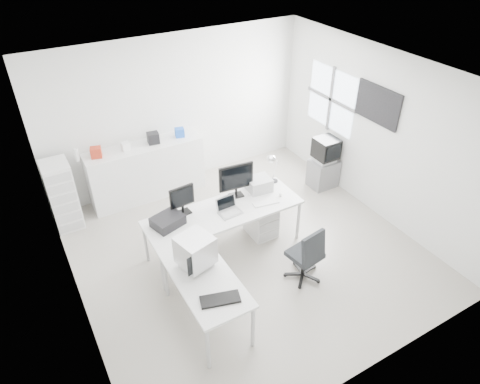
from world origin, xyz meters
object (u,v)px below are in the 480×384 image
lcd_monitor_small (182,200)px  side_desk (206,299)px  crt_tv (326,150)px  main_desk (224,230)px  crt_monitor (195,252)px  laptop (230,208)px  laser_printer (259,184)px  lcd_monitor_large (236,180)px  tv_cabinet (323,173)px  office_chair (305,252)px  sideboard (147,171)px  filing_cabinet (62,195)px  drawer_pedestal (261,218)px  inkjet_printer (168,221)px

lcd_monitor_small → side_desk: bearing=-107.6°
side_desk → crt_tv: (3.34, 1.78, 0.39)m
main_desk → crt_monitor: size_ratio=5.17×
main_desk → laptop: bearing=-63.4°
main_desk → lcd_monitor_small: 0.86m
laser_printer → lcd_monitor_small: bearing=-176.6°
laptop → lcd_monitor_large: bearing=46.2°
side_desk → laptop: size_ratio=4.59×
tv_cabinet → main_desk: bearing=-164.8°
crt_monitor → office_chair: 1.66m
crt_monitor → sideboard: size_ratio=0.22×
filing_cabinet → lcd_monitor_small: bearing=-48.0°
drawer_pedestal → filing_cabinet: 3.27m
office_chair → crt_tv: (1.79, 1.78, 0.29)m
crt_monitor → office_chair: size_ratio=0.49×
laptop → lcd_monitor_small: bearing=146.6°
laser_printer → crt_monitor: crt_monitor is taller
lcd_monitor_small → sideboard: lcd_monitor_small is taller
crt_tv → drawer_pedestal: bearing=-160.8°
tv_cabinet → lcd_monitor_small: bearing=-172.0°
office_chair → tv_cabinet: 2.53m
laser_printer → crt_monitor: 1.93m
main_desk → crt_tv: 2.61m
laptop → crt_tv: (2.44, 0.78, -0.08)m
laptop → crt_tv: bearing=14.5°
filing_cabinet → laptop: bearing=-43.7°
laser_printer → sideboard: size_ratio=0.18×
crt_tv → tv_cabinet: bearing=90.0°
drawer_pedestal → lcd_monitor_large: (-0.35, 0.20, 0.74)m
drawer_pedestal → laser_printer: 0.58m
inkjet_printer → sideboard: (0.34, 1.94, -0.31)m
lcd_monitor_large → crt_monitor: bearing=-131.4°
main_desk → filing_cabinet: (-2.01, 1.86, 0.23)m
laptop → laser_printer: size_ratio=0.83×
laser_printer → sideboard: bearing=129.5°
tv_cabinet → inkjet_printer: bearing=-170.2°
side_desk → crt_tv: size_ratio=2.80×
filing_cabinet → crt_tv: bearing=-14.8°
lcd_monitor_large → office_chair: lcd_monitor_large is taller
side_desk → crt_tv: 3.81m
lcd_monitor_large → crt_tv: 2.20m
filing_cabinet → office_chair: bearing=-47.6°
lcd_monitor_small → laser_printer: 1.31m
lcd_monitor_small → tv_cabinet: size_ratio=0.89×
drawer_pedestal → lcd_monitor_large: size_ratio=1.04×
lcd_monitor_large → filing_cabinet: lcd_monitor_large is taller
side_desk → sideboard: (0.34, 3.14, 0.14)m
lcd_monitor_small → crt_monitor: 1.14m
crt_monitor → office_chair: (1.56, -0.25, -0.51)m
office_chair → crt_monitor: bearing=162.0°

